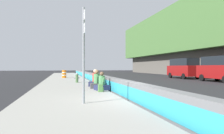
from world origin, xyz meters
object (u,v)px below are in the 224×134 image
(route_sign_post, at_px, (84,48))
(backpack, at_px, (101,88))
(fire_hydrant, at_px, (77,77))
(parked_car_third, at_px, (221,68))
(seated_person_middle, at_px, (97,82))
(seated_person_rear, at_px, (95,81))
(construction_barrel, at_px, (64,74))
(seated_person_foreground, at_px, (102,84))
(parked_car_fourth, at_px, (183,68))

(route_sign_post, bearing_deg, backpack, -19.73)
(fire_hydrant, relative_size, backpack, 2.20)
(parked_car_third, bearing_deg, route_sign_post, 124.48)
(fire_hydrant, distance_m, backpack, 7.18)
(fire_hydrant, distance_m, seated_person_middle, 5.27)
(seated_person_rear, distance_m, parked_car_third, 13.45)
(construction_barrel, bearing_deg, parked_car_third, -120.37)
(seated_person_foreground, relative_size, seated_person_rear, 0.90)
(fire_hydrant, bearing_deg, seated_person_middle, -169.87)
(route_sign_post, xyz_separation_m, parked_car_fourth, (16.54, -14.41, -0.86))
(parked_car_third, bearing_deg, backpack, 115.98)
(seated_person_foreground, relative_size, construction_barrel, 1.14)
(route_sign_post, distance_m, fire_hydrant, 10.77)
(fire_hydrant, distance_m, seated_person_rear, 3.93)
(seated_person_middle, height_order, parked_car_third, parked_car_third)
(seated_person_foreground, xyz_separation_m, parked_car_third, (5.63, -13.04, 0.87))
(route_sign_post, height_order, seated_person_rear, route_sign_post)
(fire_hydrant, xyz_separation_m, backpack, (-7.13, -0.82, -0.25))
(route_sign_post, distance_m, seated_person_middle, 5.88)
(seated_person_middle, bearing_deg, seated_person_rear, -4.52)
(seated_person_middle, bearing_deg, backpack, 176.89)
(seated_person_rear, xyz_separation_m, parked_car_third, (3.12, -13.05, 0.84))
(fire_hydrant, height_order, seated_person_foreground, seated_person_foreground)
(seated_person_foreground, xyz_separation_m, construction_barrel, (14.49, 2.07, 0.14))
(parked_car_fourth, bearing_deg, seated_person_rear, 126.81)
(backpack, distance_m, construction_barrel, 15.44)
(seated_person_middle, relative_size, backpack, 2.94)
(fire_hydrant, bearing_deg, seated_person_rear, -164.70)
(fire_hydrant, bearing_deg, route_sign_post, 177.64)
(backpack, distance_m, parked_car_fourth, 18.54)
(route_sign_post, height_order, fire_hydrant, route_sign_post)
(fire_hydrant, xyz_separation_m, construction_barrel, (8.19, 1.03, 0.03))
(fire_hydrant, relative_size, seated_person_foreground, 0.81)
(backpack, xyz_separation_m, construction_barrel, (15.32, 1.85, 0.28))
(seated_person_rear, bearing_deg, parked_car_fourth, -53.19)
(route_sign_post, height_order, seated_person_foreground, route_sign_post)
(fire_hydrant, height_order, parked_car_fourth, parked_car_fourth)
(backpack, bearing_deg, parked_car_third, -64.02)
(route_sign_post, bearing_deg, seated_person_middle, -14.04)
(fire_hydrant, height_order, backpack, fire_hydrant)
(seated_person_middle, relative_size, seated_person_rear, 0.98)
(backpack, height_order, parked_car_fourth, parked_car_fourth)
(seated_person_rear, xyz_separation_m, parked_car_fourth, (9.68, -12.94, 0.84))
(seated_person_foreground, bearing_deg, seated_person_rear, 0.17)
(route_sign_post, relative_size, parked_car_fourth, 0.71)
(route_sign_post, height_order, backpack, route_sign_post)
(fire_hydrant, bearing_deg, parked_car_third, -92.70)
(seated_person_foreground, distance_m, construction_barrel, 14.64)
(seated_person_middle, height_order, seated_person_rear, seated_person_rear)
(seated_person_foreground, relative_size, backpack, 2.71)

